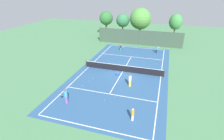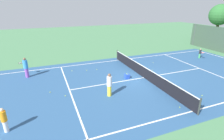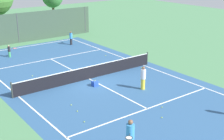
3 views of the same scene
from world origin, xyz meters
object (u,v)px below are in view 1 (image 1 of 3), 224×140
object	(u,v)px
ball_crate	(117,74)
tennis_ball_8	(146,74)
tennis_ball_2	(82,85)
tennis_ball_3	(115,97)
player_1	(157,49)
player_3	(66,96)
tennis_ball_1	(154,69)
tennis_ball_4	(89,81)
tennis_ball_7	(157,64)
tennis_ball_5	(109,61)
tennis_ball_9	(156,77)
tennis_ball_10	(93,78)
tennis_ball_6	(118,66)
player_4	(130,80)
player_0	(121,48)
player_2	(133,114)
tennis_ball_0	(105,100)

from	to	relation	value
ball_crate	tennis_ball_8	xyz separation A→B (m)	(3.80, 1.66, -0.15)
tennis_ball_2	tennis_ball_3	xyz separation A→B (m)	(4.74, -1.26, 0.00)
player_1	tennis_ball_3	world-z (taller)	player_1
player_3	tennis_ball_1	world-z (taller)	player_3
tennis_ball_3	player_3	bearing A→B (deg)	-150.95
tennis_ball_2	tennis_ball_4	bearing A→B (deg)	74.91
player_1	tennis_ball_7	xyz separation A→B (m)	(0.47, -5.60, -0.71)
tennis_ball_5	tennis_ball_9	distance (m)	8.84
tennis_ball_10	tennis_ball_1	bearing A→B (deg)	34.32
tennis_ball_8	tennis_ball_3	bearing A→B (deg)	-109.82
tennis_ball_2	tennis_ball_1	bearing A→B (deg)	42.67
tennis_ball_6	tennis_ball_9	size ratio (longest dim) A/B	1.00
ball_crate	tennis_ball_10	distance (m)	3.48
tennis_ball_6	player_4	bearing A→B (deg)	-61.02
tennis_ball_1	tennis_ball_8	world-z (taller)	same
tennis_ball_4	tennis_ball_6	bearing A→B (deg)	68.71
tennis_ball_8	player_1	bearing A→B (deg)	85.46
tennis_ball_2	tennis_ball_3	bearing A→B (deg)	-14.90
tennis_ball_6	tennis_ball_10	world-z (taller)	same
player_0	tennis_ball_6	bearing A→B (deg)	-79.02
ball_crate	tennis_ball_1	size ratio (longest dim) A/B	6.45
tennis_ball_10	player_3	bearing A→B (deg)	-94.36
tennis_ball_1	tennis_ball_10	size ratio (longest dim) A/B	1.00
tennis_ball_8	tennis_ball_9	xyz separation A→B (m)	(1.54, -0.67, 0.00)
player_2	player_4	size ratio (longest dim) A/B	0.81
ball_crate	tennis_ball_7	world-z (taller)	ball_crate
tennis_ball_9	player_2	bearing A→B (deg)	-98.85
player_1	ball_crate	size ratio (longest dim) A/B	3.36
ball_crate	tennis_ball_8	distance (m)	4.15
ball_crate	player_2	bearing A→B (deg)	-65.85
tennis_ball_6	player_3	bearing A→B (deg)	-103.32
player_1	tennis_ball_10	size ratio (longest dim) A/B	21.70
player_1	player_2	bearing A→B (deg)	-92.06
player_1	tennis_ball_6	bearing A→B (deg)	-123.33
tennis_ball_2	tennis_ball_9	bearing A→B (deg)	30.10
player_0	player_1	bearing A→B (deg)	5.29
tennis_ball_4	tennis_ball_1	bearing A→B (deg)	38.44
tennis_ball_7	tennis_ball_8	xyz separation A→B (m)	(-1.24, -4.05, 0.00)
player_3	tennis_ball_5	size ratio (longest dim) A/B	26.87
player_0	ball_crate	xyz separation A→B (m)	(2.27, -10.68, -0.42)
player_0	tennis_ball_8	bearing A→B (deg)	-56.03
tennis_ball_7	tennis_ball_8	size ratio (longest dim) A/B	1.00
tennis_ball_4	tennis_ball_2	bearing A→B (deg)	-105.09
player_1	tennis_ball_5	size ratio (longest dim) A/B	21.70
tennis_ball_2	tennis_ball_8	world-z (taller)	same
player_0	tennis_ball_5	world-z (taller)	player_0
player_2	tennis_ball_5	distance (m)	14.72
player_4	tennis_ball_7	bearing A→B (deg)	71.63
tennis_ball_2	tennis_ball_4	size ratio (longest dim) A/B	1.00
player_3	tennis_ball_0	distance (m)	4.19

